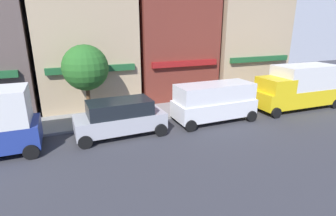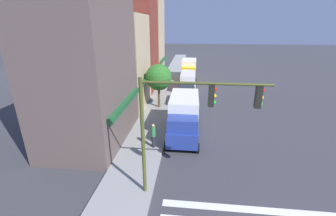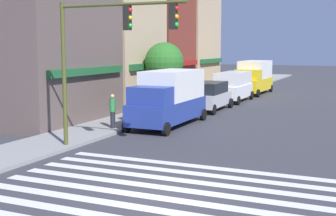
% 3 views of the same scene
% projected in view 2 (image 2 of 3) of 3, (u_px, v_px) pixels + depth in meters
% --- Properties ---
extents(storefront_row, '(28.41, 5.30, 15.07)m').
position_uv_depth(storefront_row, '(128.00, 44.00, 25.44)').
color(storefront_row, brown).
rests_on(storefront_row, ground_plane).
extents(traffic_signal, '(0.32, 5.67, 6.18)m').
position_uv_depth(traffic_signal, '(187.00, 115.00, 10.03)').
color(traffic_signal, '#474C1E').
rests_on(traffic_signal, ground_plane).
extents(box_truck_blue, '(6.20, 2.42, 3.04)m').
position_uv_depth(box_truck_blue, '(184.00, 115.00, 17.68)').
color(box_truck_blue, navy).
rests_on(box_truck_blue, ground_plane).
extents(suv_silver, '(4.75, 2.12, 1.94)m').
position_uv_depth(suv_silver, '(186.00, 96.00, 24.26)').
color(suv_silver, '#B7B7BC').
rests_on(suv_silver, ground_plane).
extents(van_white, '(5.02, 2.22, 2.34)m').
position_uv_depth(van_white, '(188.00, 81.00, 29.56)').
color(van_white, white).
rests_on(van_white, ground_plane).
extents(box_truck_yellow, '(6.26, 2.42, 3.04)m').
position_uv_depth(box_truck_yellow, '(189.00, 69.00, 35.73)').
color(box_truck_yellow, yellow).
rests_on(box_truck_yellow, ground_plane).
extents(pedestrian_green_top, '(0.32, 0.32, 1.77)m').
position_uv_depth(pedestrian_green_top, '(153.00, 135.00, 15.62)').
color(pedestrian_green_top, '#23232D').
rests_on(pedestrian_green_top, sidewalk_left).
extents(street_tree, '(2.65, 2.65, 4.50)m').
position_uv_depth(street_tree, '(159.00, 77.00, 22.55)').
color(street_tree, brown).
rests_on(street_tree, sidewalk_left).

